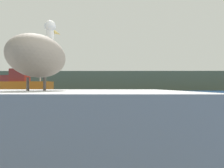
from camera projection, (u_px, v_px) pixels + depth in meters
name	position (u px, v px, depth m)	size (l,w,h in m)	color
hillside_backdrop	(117.00, 81.00, 71.57)	(140.00, 10.02, 5.25)	#5B664C
pier_dock	(38.00, 131.00, 2.60)	(2.92, 2.71, 0.84)	#949494
pelican	(39.00, 56.00, 2.62)	(0.59, 1.32, 0.84)	gray
fishing_boat_orange	(24.00, 87.00, 23.00)	(5.16, 2.28, 5.06)	orange
fishing_boat_blue	(9.00, 87.00, 34.88)	(7.09, 4.79, 4.19)	blue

